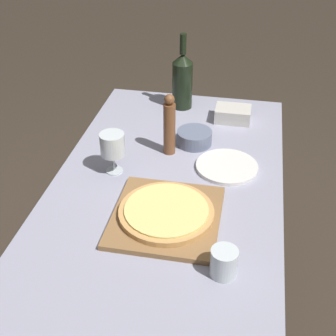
% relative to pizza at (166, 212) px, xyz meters
% --- Properties ---
extents(dining_table, '(0.79, 1.58, 0.76)m').
position_rel_pizza_xyz_m(dining_table, '(-0.04, 0.11, -0.13)').
color(dining_table, '#9393A8').
rests_on(dining_table, ground_plane).
extents(cutting_board, '(0.33, 0.35, 0.02)m').
position_rel_pizza_xyz_m(cutting_board, '(-0.00, 0.00, -0.02)').
color(cutting_board, olive).
rests_on(cutting_board, dining_table).
extents(pizza, '(0.30, 0.30, 0.02)m').
position_rel_pizza_xyz_m(pizza, '(0.00, 0.00, 0.00)').
color(pizza, tan).
rests_on(pizza, cutting_board).
extents(wine_bottle, '(0.09, 0.09, 0.33)m').
position_rel_pizza_xyz_m(wine_bottle, '(-0.08, 0.77, 0.10)').
color(wine_bottle, black).
rests_on(wine_bottle, dining_table).
extents(pepper_mill, '(0.04, 0.04, 0.24)m').
position_rel_pizza_xyz_m(pepper_mill, '(-0.06, 0.38, 0.09)').
color(pepper_mill, brown).
rests_on(pepper_mill, dining_table).
extents(wine_glass, '(0.09, 0.09, 0.15)m').
position_rel_pizza_xyz_m(wine_glass, '(-0.23, 0.22, 0.08)').
color(wine_glass, silver).
rests_on(wine_glass, dining_table).
extents(small_bowl, '(0.14, 0.14, 0.06)m').
position_rel_pizza_xyz_m(small_bowl, '(0.02, 0.46, -0.00)').
color(small_bowl, slate).
rests_on(small_bowl, dining_table).
extents(drinking_tumbler, '(0.08, 0.08, 0.08)m').
position_rel_pizza_xyz_m(drinking_tumbler, '(0.20, -0.19, 0.01)').
color(drinking_tumbler, silver).
rests_on(drinking_tumbler, dining_table).
extents(dinner_plate, '(0.23, 0.23, 0.01)m').
position_rel_pizza_xyz_m(dinner_plate, '(0.16, 0.32, -0.02)').
color(dinner_plate, white).
rests_on(dinner_plate, dining_table).
extents(food_container, '(0.15, 0.11, 0.06)m').
position_rel_pizza_xyz_m(food_container, '(0.15, 0.69, 0.00)').
color(food_container, beige).
rests_on(food_container, dining_table).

